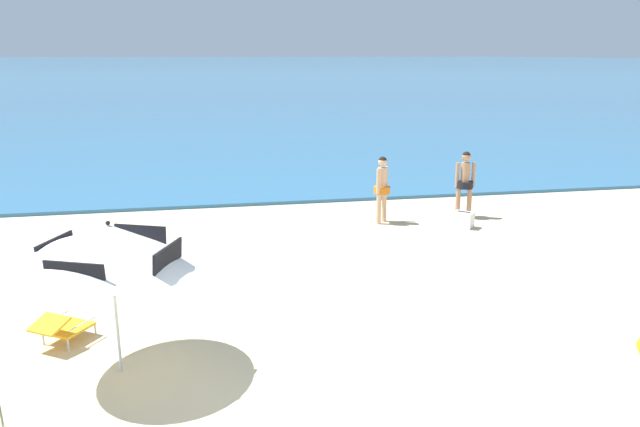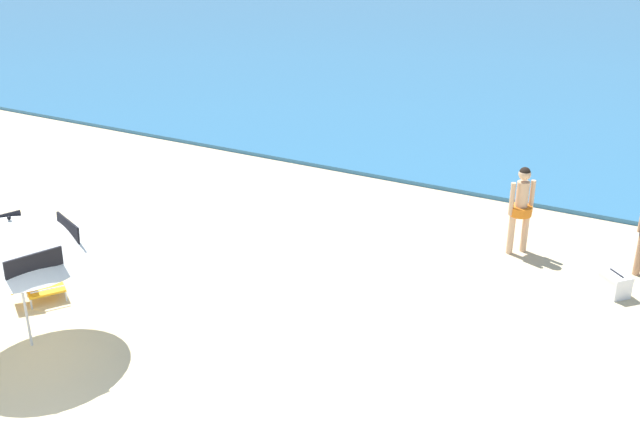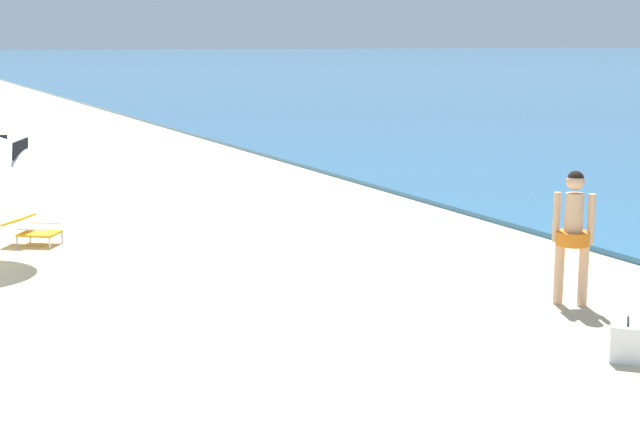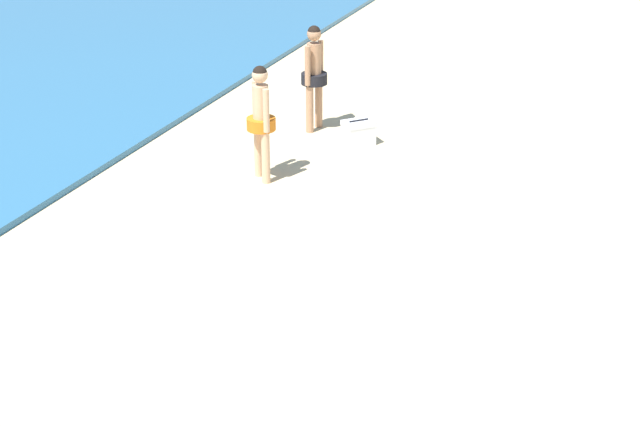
{
  "view_description": "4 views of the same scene",
  "coord_description": "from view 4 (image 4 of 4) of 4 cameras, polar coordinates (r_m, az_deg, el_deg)",
  "views": [
    {
      "loc": [
        -1.23,
        -5.86,
        4.3
      ],
      "look_at": [
        1.14,
        6.42,
        0.99
      ],
      "focal_mm": 34.1,
      "sensor_mm": 36.0,
      "label": 1
    },
    {
      "loc": [
        5.99,
        -4.31,
        6.44
      ],
      "look_at": [
        0.13,
        6.68,
        1.03
      ],
      "focal_mm": 41.77,
      "sensor_mm": 36.0,
      "label": 2
    },
    {
      "loc": [
        12.52,
        0.97,
        3.34
      ],
      "look_at": [
        2.71,
        5.6,
        1.37
      ],
      "focal_mm": 52.98,
      "sensor_mm": 36.0,
      "label": 3
    },
    {
      "loc": [
        -8.65,
        3.28,
        5.51
      ],
      "look_at": [
        0.59,
        6.94,
        0.91
      ],
      "focal_mm": 53.28,
      "sensor_mm": 36.0,
      "label": 4
    }
  ],
  "objects": [
    {
      "name": "person_standing_near_shore",
      "position": [
        15.98,
        -0.35,
        8.59
      ],
      "size": [
        0.53,
        0.44,
        1.79
      ],
      "color": "tan",
      "rests_on": "ground"
    },
    {
      "name": "person_standing_beside",
      "position": [
        13.91,
        -3.57,
        5.93
      ],
      "size": [
        0.43,
        0.43,
        1.75
      ],
      "color": "#D8A87F",
      "rests_on": "ground"
    },
    {
      "name": "cooler_box",
      "position": [
        15.56,
        2.33,
        4.88
      ],
      "size": [
        0.6,
        0.59,
        0.43
      ],
      "color": "white",
      "rests_on": "ground"
    }
  ]
}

